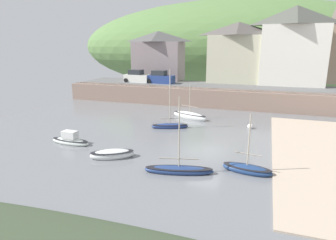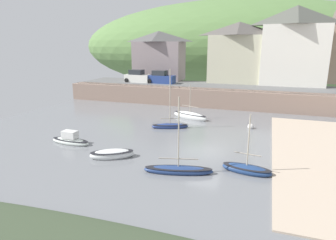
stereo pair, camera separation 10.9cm
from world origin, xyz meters
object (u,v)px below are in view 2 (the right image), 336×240
(waterfront_building_centre, at_px, (238,52))
(mooring_buoy, at_px, (251,127))
(sailboat_white_hull, at_px, (178,170))
(parked_car_near_slipway, at_px, (138,77))
(parked_car_by_wall, at_px, (161,78))
(fishing_boat_green, at_px, (70,140))
(sailboat_nearest_shore, at_px, (170,126))
(rowboat_small_beached, at_px, (190,116))
(sailboat_tall_mast, at_px, (247,169))
(waterfront_building_left, at_px, (159,55))
(sailboat_far_left, at_px, (112,154))
(waterfront_building_right, at_px, (294,46))

(waterfront_building_centre, relative_size, mooring_buoy, 14.76)
(sailboat_white_hull, distance_m, parked_car_near_slipway, 29.16)
(parked_car_by_wall, xyz_separation_m, mooring_buoy, (14.33, -12.80, -3.02))
(parked_car_by_wall, distance_m, mooring_buoy, 19.45)
(parked_car_by_wall, bearing_deg, fishing_boat_green, -85.81)
(waterfront_building_centre, bearing_deg, sailboat_nearest_shore, -102.18)
(rowboat_small_beached, bearing_deg, sailboat_tall_mast, -39.31)
(sailboat_white_hull, height_order, sailboat_nearest_shore, sailboat_nearest_shore)
(sailboat_tall_mast, height_order, fishing_boat_green, sailboat_tall_mast)
(sailboat_tall_mast, bearing_deg, mooring_buoy, 101.17)
(waterfront_building_left, bearing_deg, sailboat_far_left, -76.02)
(fishing_boat_green, xyz_separation_m, mooring_buoy, (14.15, 9.77, -0.12))
(waterfront_building_centre, distance_m, sailboat_far_left, 30.04)
(waterfront_building_right, xyz_separation_m, fishing_boat_green, (-18.51, -27.07, -7.73))
(rowboat_small_beached, xyz_separation_m, parked_car_by_wall, (-7.52, 10.87, 2.89))
(sailboat_far_left, bearing_deg, sailboat_nearest_shore, 50.59)
(rowboat_small_beached, height_order, mooring_buoy, rowboat_small_beached)
(sailboat_far_left, bearing_deg, sailboat_tall_mast, -26.19)
(waterfront_building_left, distance_m, sailboat_far_left, 30.20)
(waterfront_building_centre, relative_size, sailboat_tall_mast, 2.22)
(sailboat_white_hull, xyz_separation_m, mooring_buoy, (3.78, 12.34, -0.04))
(sailboat_white_hull, height_order, mooring_buoy, sailboat_white_hull)
(rowboat_small_beached, bearing_deg, sailboat_white_hull, -56.96)
(waterfront_building_centre, height_order, mooring_buoy, waterfront_building_centre)
(waterfront_building_centre, bearing_deg, parked_car_near_slipway, -163.12)
(rowboat_small_beached, distance_m, parked_car_by_wall, 13.53)
(sailboat_far_left, distance_m, parked_car_by_wall, 24.90)
(sailboat_nearest_shore, relative_size, parked_car_near_slipway, 1.43)
(waterfront_building_centre, relative_size, rowboat_small_beached, 2.01)
(parked_car_near_slipway, bearing_deg, rowboat_small_beached, -39.29)
(waterfront_building_right, bearing_deg, mooring_buoy, -104.15)
(waterfront_building_centre, bearing_deg, mooring_buoy, -78.78)
(sailboat_far_left, height_order, mooring_buoy, sailboat_far_left)
(sailboat_nearest_shore, distance_m, parked_car_by_wall, 16.92)
(fishing_boat_green, height_order, parked_car_by_wall, parked_car_by_wall)
(sailboat_nearest_shore, bearing_deg, sailboat_white_hull, -89.96)
(fishing_boat_green, bearing_deg, sailboat_far_left, -15.71)
(waterfront_building_left, xyz_separation_m, rowboat_small_beached, (9.56, -15.37, -6.12))
(waterfront_building_right, distance_m, sailboat_far_left, 32.68)
(sailboat_nearest_shore, bearing_deg, waterfront_building_centre, 56.20)
(sailboat_tall_mast, bearing_deg, waterfront_building_centre, 106.71)
(rowboat_small_beached, relative_size, parked_car_by_wall, 1.07)
(waterfront_building_centre, distance_m, rowboat_small_beached, 17.11)
(waterfront_building_right, distance_m, mooring_buoy, 19.49)
(waterfront_building_left, bearing_deg, sailboat_white_hull, -66.99)
(sailboat_far_left, height_order, sailboat_nearest_shore, sailboat_nearest_shore)
(parked_car_near_slipway, distance_m, parked_car_by_wall, 3.92)
(sailboat_far_left, xyz_separation_m, sailboat_white_hull, (5.44, -0.95, -0.03))
(sailboat_far_left, relative_size, sailboat_nearest_shore, 0.57)
(sailboat_far_left, bearing_deg, waterfront_building_centre, 48.89)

